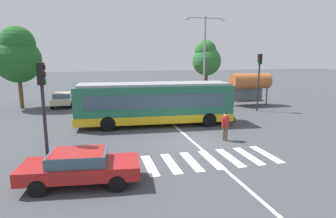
% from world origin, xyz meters
% --- Properties ---
extents(ground_plane, '(160.00, 160.00, 0.00)m').
position_xyz_m(ground_plane, '(0.00, 0.00, 0.00)').
color(ground_plane, '#424449').
extents(city_transit_bus, '(11.37, 3.41, 3.06)m').
position_xyz_m(city_transit_bus, '(-1.29, 4.64, 1.59)').
color(city_transit_bus, black).
rests_on(city_transit_bus, ground_plane).
extents(pedestrian_crossing_street, '(0.52, 0.42, 1.72)m').
position_xyz_m(pedestrian_crossing_street, '(1.94, -0.22, 0.97)').
color(pedestrian_crossing_street, brown).
rests_on(pedestrian_crossing_street, ground_plane).
extents(foreground_sedan, '(4.68, 2.32, 1.35)m').
position_xyz_m(foreground_sedan, '(-6.09, -4.18, 0.77)').
color(foreground_sedan, black).
rests_on(foreground_sedan, ground_plane).
extents(parked_car_champagne, '(1.90, 4.51, 1.35)m').
position_xyz_m(parked_car_champagne, '(-8.58, 14.74, 0.77)').
color(parked_car_champagne, black).
rests_on(parked_car_champagne, ground_plane).
extents(parked_car_charcoal, '(2.07, 4.59, 1.35)m').
position_xyz_m(parked_car_charcoal, '(-5.79, 15.05, 0.77)').
color(parked_car_charcoal, black).
rests_on(parked_car_charcoal, ground_plane).
extents(parked_car_black, '(1.95, 4.54, 1.35)m').
position_xyz_m(parked_car_black, '(-3.08, 14.87, 0.77)').
color(parked_car_black, black).
rests_on(parked_car_black, ground_plane).
extents(parked_car_teal, '(2.01, 4.57, 1.35)m').
position_xyz_m(parked_car_teal, '(-0.24, 15.41, 0.77)').
color(parked_car_teal, black).
rests_on(parked_car_teal, ground_plane).
extents(parked_car_white, '(1.96, 4.54, 1.35)m').
position_xyz_m(parked_car_white, '(2.40, 15.17, 0.77)').
color(parked_car_white, black).
rests_on(parked_car_white, ground_plane).
extents(parked_car_red, '(1.98, 4.55, 1.35)m').
position_xyz_m(parked_car_red, '(5.11, 14.73, 0.77)').
color(parked_car_red, black).
rests_on(parked_car_red, ground_plane).
extents(traffic_light_near_corner, '(0.33, 0.32, 4.69)m').
position_xyz_m(traffic_light_near_corner, '(-7.50, -2.63, 3.15)').
color(traffic_light_near_corner, '#28282B').
rests_on(traffic_light_near_corner, ground_plane).
extents(traffic_light_far_corner, '(0.33, 0.32, 5.13)m').
position_xyz_m(traffic_light_far_corner, '(8.82, 7.51, 3.41)').
color(traffic_light_far_corner, '#28282B').
rests_on(traffic_light_far_corner, ground_plane).
extents(bus_stop_shelter, '(4.05, 1.54, 3.25)m').
position_xyz_m(bus_stop_shelter, '(9.65, 10.35, 2.42)').
color(bus_stop_shelter, '#28282B').
rests_on(bus_stop_shelter, ground_plane).
extents(twin_arm_street_lamp, '(4.48, 0.32, 8.84)m').
position_xyz_m(twin_arm_street_lamp, '(5.64, 12.67, 5.45)').
color(twin_arm_street_lamp, '#939399').
rests_on(twin_arm_street_lamp, ground_plane).
extents(background_tree_left, '(4.23, 4.23, 7.65)m').
position_xyz_m(background_tree_left, '(-12.20, 14.31, 5.01)').
color(background_tree_left, brown).
rests_on(background_tree_left, ground_plane).
extents(background_tree_right, '(3.48, 3.48, 6.85)m').
position_xyz_m(background_tree_right, '(7.84, 17.57, 4.67)').
color(background_tree_right, brown).
rests_on(background_tree_right, ground_plane).
extents(crosswalk_painted_stripes, '(6.51, 2.61, 0.01)m').
position_xyz_m(crosswalk_painted_stripes, '(-0.09, -2.93, 0.00)').
color(crosswalk_painted_stripes, silver).
rests_on(crosswalk_painted_stripes, ground_plane).
extents(lane_center_line, '(0.16, 24.00, 0.01)m').
position_xyz_m(lane_center_line, '(0.02, 2.00, 0.00)').
color(lane_center_line, silver).
rests_on(lane_center_line, ground_plane).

